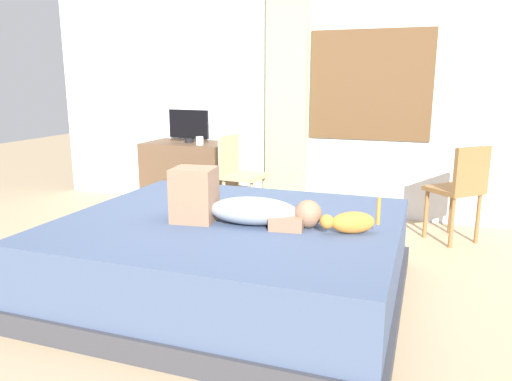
{
  "coord_description": "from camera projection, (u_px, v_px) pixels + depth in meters",
  "views": [
    {
      "loc": [
        1.11,
        -2.75,
        1.4
      ],
      "look_at": [
        0.04,
        0.26,
        0.67
      ],
      "focal_mm": 34.25,
      "sensor_mm": 36.0,
      "label": 1
    }
  ],
  "objects": [
    {
      "name": "bed",
      "position": [
        232.0,
        257.0,
        3.22
      ],
      "size": [
        2.18,
        1.91,
        0.52
      ],
      "color": "#38383D",
      "rests_on": "ground"
    },
    {
      "name": "curtain_left",
      "position": [
        287.0,
        94.0,
        5.08
      ],
      "size": [
        0.44,
        0.06,
        2.51
      ],
      "primitive_type": "cube",
      "color": "#ADCC75",
      "rests_on": "ground"
    },
    {
      "name": "cup",
      "position": [
        200.0,
        141.0,
        5.07
      ],
      "size": [
        0.08,
        0.08,
        0.09
      ],
      "primitive_type": "cylinder",
      "color": "white",
      "rests_on": "desk"
    },
    {
      "name": "chair_spare",
      "position": [
        461.0,
        186.0,
        4.2
      ],
      "size": [
        0.54,
        0.54,
        0.86
      ],
      "color": "brown",
      "rests_on": "ground"
    },
    {
      "name": "chair_by_desk",
      "position": [
        238.0,
        171.0,
        4.9
      ],
      "size": [
        0.41,
        0.41,
        0.86
      ],
      "color": "tan",
      "rests_on": "ground"
    },
    {
      "name": "desk",
      "position": [
        188.0,
        176.0,
        5.36
      ],
      "size": [
        0.9,
        0.56,
        0.74
      ],
      "color": "brown",
      "rests_on": "ground"
    },
    {
      "name": "cat",
      "position": [
        350.0,
        222.0,
        2.84
      ],
      "size": [
        0.33,
        0.21,
        0.21
      ],
      "color": "#C67A2D",
      "rests_on": "bed"
    },
    {
      "name": "back_wall_with_window",
      "position": [
        321.0,
        75.0,
        5.04
      ],
      "size": [
        6.4,
        0.14,
        2.9
      ],
      "color": "silver",
      "rests_on": "ground"
    },
    {
      "name": "person_lying",
      "position": [
        238.0,
        205.0,
        3.03
      ],
      "size": [
        0.94,
        0.37,
        0.34
      ],
      "color": "#8C939E",
      "rests_on": "bed"
    },
    {
      "name": "ground_plane",
      "position": [
        237.0,
        298.0,
        3.2
      ],
      "size": [
        16.0,
        16.0,
        0.0
      ],
      "primitive_type": "plane",
      "color": "tan"
    },
    {
      "name": "tv_monitor",
      "position": [
        189.0,
        126.0,
        5.23
      ],
      "size": [
        0.48,
        0.1,
        0.35
      ],
      "color": "black",
      "rests_on": "desk"
    }
  ]
}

